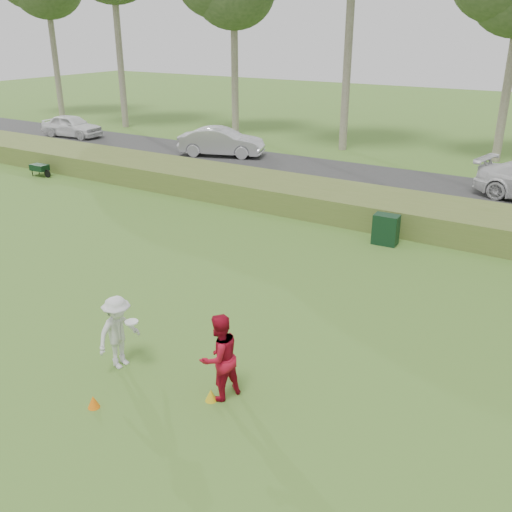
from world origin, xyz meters
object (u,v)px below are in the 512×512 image
Objects in this scene: player_white at (118,332)px; player_red at (219,357)px; utility_cabinet at (386,230)px; car_left at (72,126)px; cone_yellow at (211,395)px; cone_orange at (93,402)px; car_mid at (221,142)px.

player_red reaches higher than player_white.
utility_cabinet is 24.45m from car_left.
cone_orange is at bearing -142.68° from cone_yellow.
car_left is (-21.05, 17.36, -0.05)m from player_white.
car_mid is at bearing -127.19° from player_red.
player_red is 2.48m from cone_orange.
car_mid is at bearing 124.52° from cone_yellow.
player_red is 21.39m from car_mid.
player_white is 0.35× the size of car_mid.
car_left is (-23.35, 17.35, 0.62)m from cone_yellow.
player_red reaches higher than utility_cabinet.
utility_cabinet is at bearing 81.67° from cone_orange.
utility_cabinet is at bearing -7.39° from player_white.
car_left reaches higher than cone_yellow.
player_red is 6.97× the size of cone_orange.
cone_orange is at bearing -31.62° from player_red.
car_mid is (-12.20, 17.75, 0.68)m from cone_yellow.
car_mid reaches higher than cone_orange.
player_white is at bearing -135.25° from car_left.
player_white is at bearing -179.69° from cone_yellow.
cone_yellow is (2.30, 0.01, -0.67)m from player_white.
cone_yellow is at bearing 1.37° from player_red.
cone_yellow is 0.25× the size of utility_cabinet.
player_red is 0.39× the size of car_mid.
car_left is (-23.23, 7.61, 0.25)m from utility_cabinet.
player_white is 1.58m from cone_orange.
player_red is (2.37, 0.23, 0.07)m from player_white.
cone_orange is 0.06× the size of car_left.
cone_orange is 28.57m from car_left.
cone_orange is at bearing -101.31° from utility_cabinet.
car_left is at bearing 158.89° from utility_cabinet.
cone_orange is (0.57, -1.31, -0.67)m from player_white.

